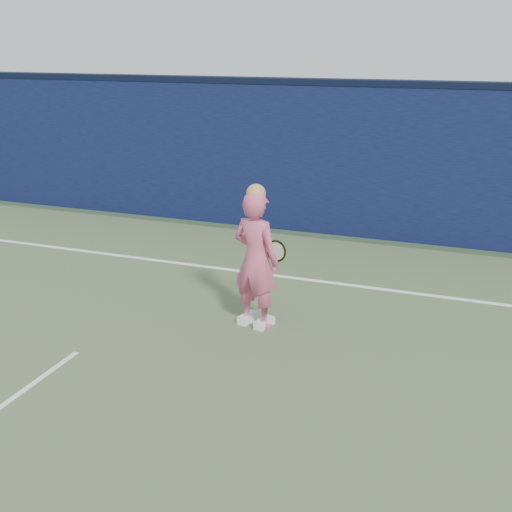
% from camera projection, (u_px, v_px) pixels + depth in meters
% --- Properties ---
extents(ground, '(80.00, 80.00, 0.00)m').
position_uv_depth(ground, '(13.00, 399.00, 6.01)').
color(ground, '#2A3E26').
rests_on(ground, ground).
extents(backstop_wall, '(24.00, 0.40, 2.50)m').
position_uv_depth(backstop_wall, '(255.00, 156.00, 11.38)').
color(backstop_wall, '#0C0C37').
rests_on(backstop_wall, ground).
extents(wall_cap, '(24.00, 0.42, 0.10)m').
position_uv_depth(wall_cap, '(255.00, 80.00, 10.97)').
color(wall_cap, black).
rests_on(wall_cap, backstop_wall).
extents(player, '(0.67, 0.53, 1.70)m').
position_uv_depth(player, '(256.00, 259.00, 7.33)').
color(player, '#D05177').
rests_on(player, ground).
extents(racket, '(0.46, 0.25, 0.27)m').
position_uv_depth(racket, '(275.00, 251.00, 7.67)').
color(racket, black).
rests_on(racket, ground).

